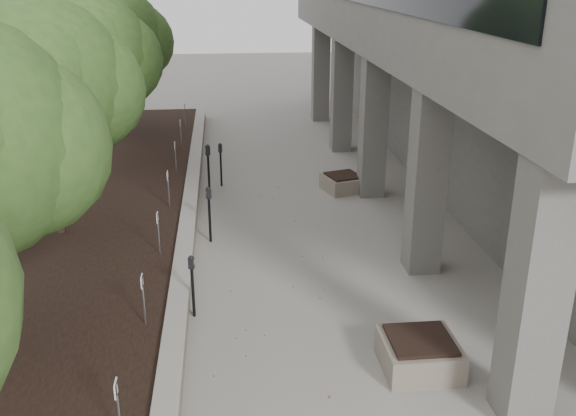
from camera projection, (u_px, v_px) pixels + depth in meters
retaining_wall at (189, 217)px, 16.46m from camera, size 0.39×26.00×0.50m
planting_bed at (43, 225)px, 16.13m from camera, size 7.00×26.00×0.40m
crabapple_tree_3 at (46, 119)px, 14.24m from camera, size 4.60×4.00×5.44m
crabapple_tree_4 at (88, 82)px, 18.89m from camera, size 4.60×4.00×5.44m
crabapple_tree_5 at (114, 60)px, 23.54m from camera, size 4.60×4.00×5.44m
parking_sign_2 at (119, 412)px, 8.28m from camera, size 0.04×0.22×0.96m
parking_sign_3 at (144, 300)px, 11.07m from camera, size 0.04×0.22×0.96m
parking_sign_4 at (159, 233)px, 13.87m from camera, size 0.04×0.22×0.96m
parking_sign_5 at (168, 189)px, 16.66m from camera, size 0.04×0.22×0.96m
parking_sign_6 at (176, 157)px, 19.45m from camera, size 0.04×0.22×0.96m
parking_sign_7 at (181, 134)px, 22.24m from camera, size 0.04×0.22×0.96m
parking_sign_8 at (185, 115)px, 25.04m from camera, size 0.04×0.22×0.96m
parking_meter_2 at (193, 286)px, 12.06m from camera, size 0.14×0.11×1.28m
parking_meter_3 at (210, 214)px, 15.40m from camera, size 0.16×0.13×1.42m
parking_meter_4 at (209, 170)px, 18.59m from camera, size 0.17×0.14×1.54m
parking_meter_5 at (221, 165)px, 19.40m from camera, size 0.14×0.11×1.36m
planter_front at (419, 353)px, 10.60m from camera, size 1.23×1.23×0.58m
planter_back at (343, 182)px, 19.14m from camera, size 1.35×1.35×0.51m
berry_scatter at (267, 297)px, 12.99m from camera, size 3.30×14.10×0.02m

